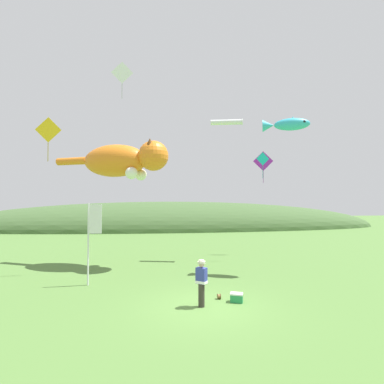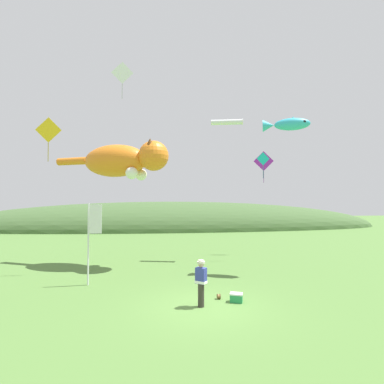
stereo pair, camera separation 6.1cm
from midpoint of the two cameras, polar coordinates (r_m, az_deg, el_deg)
The scene contains 13 objects.
ground_plane at distance 12.19m, azimuth 2.25°, elevation -21.02°, with size 120.00×120.00×0.00m, color #517A38.
distant_hill_ridge at distance 43.57m, azimuth -4.48°, elevation -6.86°, with size 62.57×13.85×7.62m.
festival_attendant at distance 11.91m, azimuth 1.66°, elevation -16.68°, with size 0.49×0.47×1.77m.
kite_spool at distance 13.04m, azimuth 5.02°, elevation -19.19°, with size 0.13×0.22×0.22m.
picnic_cooler at distance 12.74m, azimuth 8.35°, elevation -19.27°, with size 0.57×0.48×0.36m.
festival_banner_pole at distance 15.25m, azimuth -18.66°, elevation -7.13°, with size 0.66×0.08×3.90m.
kite_giant_cat at distance 19.26m, azimuth -13.08°, elevation 5.84°, with size 7.39×3.99×2.40m.
kite_fish_windsock at distance 18.25m, azimuth 17.46°, elevation 12.17°, with size 2.68×1.60×0.80m.
kite_tube_streamer at distance 21.58m, azimuth 6.59°, elevation 13.08°, with size 2.25×0.86×0.44m.
kite_diamond_gold at distance 16.00m, azimuth -25.80°, elevation 10.55°, with size 1.21×0.04×2.11m.
kite_diamond_white at distance 19.14m, azimuth -13.27°, elevation 21.22°, with size 1.27×0.04×2.17m.
kite_diamond_teal at distance 21.31m, azimuth 13.25°, elevation 6.12°, with size 0.92×0.04×1.82m.
kite_diamond_violet at distance 23.69m, azimuth 13.33°, elevation 5.71°, with size 1.49×0.34×2.42m.
Camera 1 is at (-1.85, -11.34, 4.07)m, focal length 28.00 mm.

